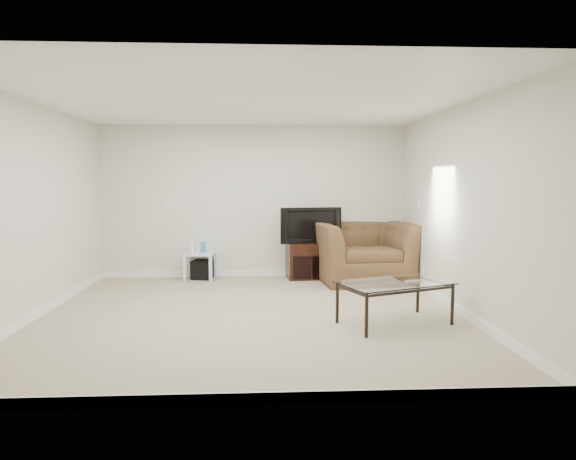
{
  "coord_description": "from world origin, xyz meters",
  "views": [
    {
      "loc": [
        0.12,
        -6.01,
        1.6
      ],
      "look_at": [
        0.5,
        1.2,
        0.9
      ],
      "focal_mm": 32.0,
      "sensor_mm": 36.0,
      "label": 1
    }
  ],
  "objects": [
    {
      "name": "wall_left",
      "position": [
        -2.5,
        0.0,
        1.25
      ],
      "size": [
        0.02,
        5.0,
        2.5
      ],
      "primitive_type": "cube",
      "color": "silver",
      "rests_on": "ground"
    },
    {
      "name": "wall_right",
      "position": [
        2.5,
        0.0,
        1.25
      ],
      "size": [
        0.02,
        5.0,
        2.5
      ],
      "primitive_type": "cube",
      "color": "silver",
      "rests_on": "ground"
    },
    {
      "name": "floor",
      "position": [
        0.0,
        0.0,
        0.0
      ],
      "size": [
        5.0,
        5.0,
        0.0
      ],
      "primitive_type": "plane",
      "color": "tan",
      "rests_on": "ground"
    },
    {
      "name": "plate_right_switch",
      "position": [
        2.49,
        1.6,
        1.25
      ],
      "size": [
        0.02,
        0.09,
        0.13
      ],
      "primitive_type": "cube",
      "color": "white",
      "rests_on": "wall_right"
    },
    {
      "name": "game_console",
      "position": [
        -0.98,
        2.27,
        0.54
      ],
      "size": [
        0.05,
        0.15,
        0.2
      ],
      "primitive_type": "cube",
      "rotation": [
        0.0,
        0.0,
        -0.02
      ],
      "color": "white",
      "rests_on": "side_table"
    },
    {
      "name": "plate_back",
      "position": [
        -1.4,
        2.49,
        1.25
      ],
      "size": [
        0.12,
        0.02,
        0.12
      ],
      "primitive_type": "cube",
      "color": "white",
      "rests_on": "wall_back"
    },
    {
      "name": "plate_right_outlet",
      "position": [
        2.49,
        1.3,
        0.3
      ],
      "size": [
        0.02,
        0.08,
        0.12
      ],
      "primitive_type": "cube",
      "color": "white",
      "rests_on": "wall_right"
    },
    {
      "name": "coffee_table",
      "position": [
        1.6,
        -0.47,
        0.24
      ],
      "size": [
        1.37,
        1.07,
        0.47
      ],
      "primitive_type": null,
      "rotation": [
        0.0,
        0.0,
        0.37
      ],
      "color": "black",
      "rests_on": "floor"
    },
    {
      "name": "dvd_player",
      "position": [
        0.9,
        2.24,
        0.49
      ],
      "size": [
        0.39,
        0.29,
        0.05
      ],
      "primitive_type": "cube",
      "rotation": [
        0.0,
        0.0,
        0.1
      ],
      "color": "black",
      "rests_on": "tv_stand"
    },
    {
      "name": "remote",
      "position": [
        1.8,
        -0.5,
        0.48
      ],
      "size": [
        0.19,
        0.12,
        0.02
      ],
      "primitive_type": "cube",
      "rotation": [
        0.0,
        0.0,
        0.38
      ],
      "color": "#B2B2B7",
      "rests_on": "coffee_table"
    },
    {
      "name": "television",
      "position": [
        0.9,
        2.25,
        0.88
      ],
      "size": [
        0.95,
        0.35,
        0.58
      ],
      "primitive_type": "imported",
      "rotation": [
        0.0,
        0.0,
        0.18
      ],
      "color": "black",
      "rests_on": "tv_stand"
    },
    {
      "name": "game_case",
      "position": [
        -0.82,
        2.26,
        0.53
      ],
      "size": [
        0.08,
        0.14,
        0.17
      ],
      "primitive_type": "cube",
      "rotation": [
        0.0,
        0.0,
        -0.25
      ],
      "color": "#337FCC",
      "rests_on": "side_table"
    },
    {
      "name": "wall_back",
      "position": [
        0.0,
        2.5,
        1.25
      ],
      "size": [
        5.0,
        0.02,
        2.5
      ],
      "primitive_type": "cube",
      "color": "silver",
      "rests_on": "ground"
    },
    {
      "name": "side_table",
      "position": [
        -0.87,
        2.28,
        0.22
      ],
      "size": [
        0.49,
        0.49,
        0.44
      ],
      "primitive_type": null,
      "rotation": [
        0.0,
        0.0,
        -0.08
      ],
      "color": "#CEEEF8",
      "rests_on": "floor"
    },
    {
      "name": "subwoofer",
      "position": [
        -0.84,
        2.3,
        0.16
      ],
      "size": [
        0.36,
        0.36,
        0.3
      ],
      "primitive_type": "cube",
      "rotation": [
        0.0,
        0.0,
        -0.23
      ],
      "color": "black",
      "rests_on": "floor"
    },
    {
      "name": "ceiling",
      "position": [
        0.0,
        0.0,
        2.5
      ],
      "size": [
        5.0,
        5.0,
        0.0
      ],
      "primitive_type": "plane",
      "color": "white",
      "rests_on": "ground"
    },
    {
      "name": "recliner",
      "position": [
        1.73,
        1.98,
        0.63
      ],
      "size": [
        1.53,
        1.08,
        1.25
      ],
      "primitive_type": "imported",
      "rotation": [
        0.0,
        0.0,
        0.11
      ],
      "color": "brown",
      "rests_on": "floor"
    },
    {
      "name": "tv_stand",
      "position": [
        0.9,
        2.28,
        0.3
      ],
      "size": [
        0.75,
        0.56,
        0.59
      ],
      "primitive_type": null,
      "rotation": [
        0.0,
        0.0,
        0.1
      ],
      "color": "black",
      "rests_on": "floor"
    }
  ]
}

